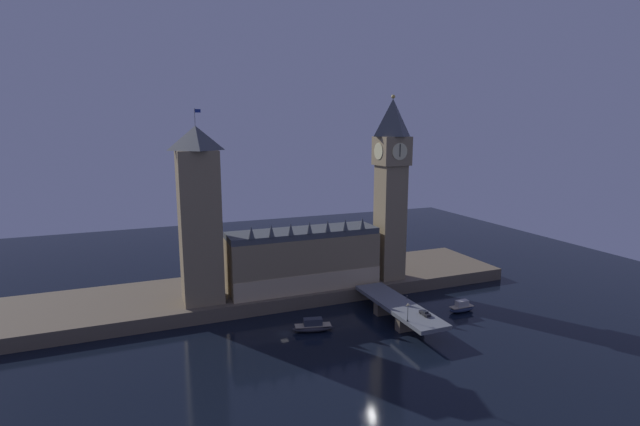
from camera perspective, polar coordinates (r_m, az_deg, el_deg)
name	(u,v)px	position (r m, az deg, el deg)	size (l,w,h in m)	color
ground_plane	(285,334)	(162.36, -4.38, -14.60)	(400.00, 400.00, 0.00)	black
embankment	(256,290)	(196.29, -7.87, -9.38)	(220.00, 42.00, 5.13)	brown
parliament_hall	(303,258)	(187.60, -2.07, -5.61)	(60.55, 17.56, 28.29)	#8E7A56
clock_tower	(391,184)	(195.92, 8.72, 3.58)	(12.76, 12.87, 76.92)	#8E7A56
victoria_tower	(199,215)	(173.42, -14.63, -0.29)	(14.43, 14.43, 70.34)	#8E7A56
bridge	(398,308)	(172.13, 9.62, -11.45)	(11.75, 46.00, 6.65)	slate
car_southbound_lead	(425,313)	(162.84, 12.78, -11.93)	(1.96, 4.63, 1.54)	black
pedestrian_mid_walk	(407,297)	(175.84, 10.66, -10.12)	(0.38, 0.38, 1.59)	black
street_lamp_near	(408,310)	(155.77, 10.76, -11.67)	(1.34, 0.60, 6.09)	#2D3333
boat_upstream	(313,327)	(163.02, -0.88, -13.81)	(14.61, 7.38, 4.66)	#28282D
boat_downstream	(462,308)	(186.80, 17.04, -11.08)	(10.71, 3.94, 4.55)	#1E2842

